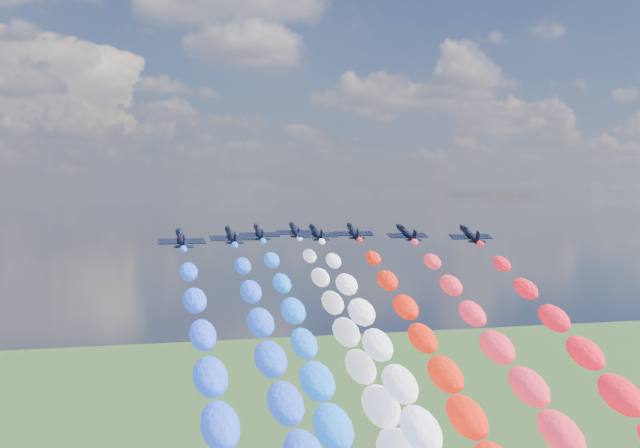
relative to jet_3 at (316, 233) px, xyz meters
name	(u,v)px	position (x,y,z in m)	size (l,w,h in m)	color
jet_0	(181,239)	(-28.04, -14.67, 0.00)	(8.06, 10.80, 2.38)	black
jet_1	(231,236)	(-18.07, -6.36, 0.00)	(8.06, 10.80, 2.38)	black
jet_2	(259,233)	(-10.77, 4.46, 0.00)	(8.06, 10.80, 2.38)	black
jet_3	(316,233)	(0.00, 0.00, 0.00)	(8.06, 10.80, 2.38)	black
jet_4	(295,230)	(-1.49, 12.45, 0.00)	(8.06, 10.80, 2.38)	black
jet_5	(353,232)	(8.90, 3.80, 0.00)	(8.06, 10.80, 2.38)	black
jet_6	(407,233)	(16.91, -6.07, 0.00)	(8.06, 10.80, 2.38)	black
jet_7	(470,235)	(26.86, -13.82, 0.00)	(8.06, 10.80, 2.38)	black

